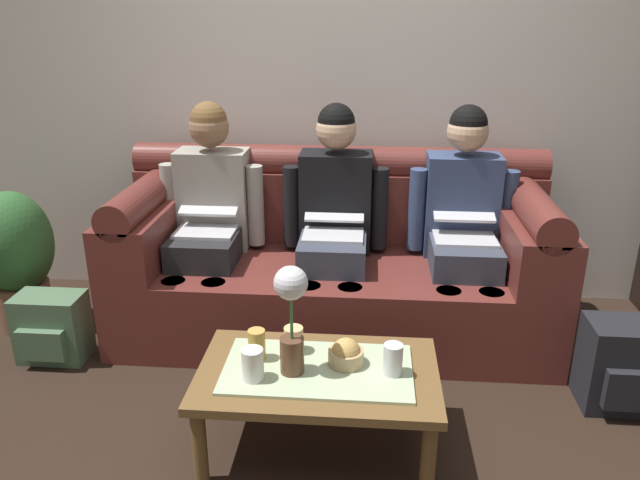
% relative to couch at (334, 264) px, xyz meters
% --- Properties ---
extents(ground_plane, '(14.00, 14.00, 0.00)m').
position_rel_couch_xyz_m(ground_plane, '(-0.00, -1.17, -0.37)').
color(ground_plane, black).
extents(back_wall_patterned, '(6.00, 0.12, 2.90)m').
position_rel_couch_xyz_m(back_wall_patterned, '(-0.00, 0.53, 1.08)').
color(back_wall_patterned, silver).
rests_on(back_wall_patterned, ground_plane).
extents(couch, '(2.27, 0.88, 0.96)m').
position_rel_couch_xyz_m(couch, '(0.00, 0.00, 0.00)').
color(couch, maroon).
rests_on(couch, ground_plane).
extents(person_left, '(0.56, 0.67, 1.22)m').
position_rel_couch_xyz_m(person_left, '(-0.67, -0.00, 0.29)').
color(person_left, '#232326').
rests_on(person_left, ground_plane).
extents(person_middle, '(0.56, 0.67, 1.22)m').
position_rel_couch_xyz_m(person_middle, '(-0.00, -0.00, 0.29)').
color(person_middle, '#383D4C').
rests_on(person_middle, ground_plane).
extents(person_right, '(0.56, 0.67, 1.22)m').
position_rel_couch_xyz_m(person_right, '(0.67, -0.00, 0.29)').
color(person_right, '#383D4C').
rests_on(person_right, ground_plane).
extents(coffee_table, '(0.93, 0.57, 0.37)m').
position_rel_couch_xyz_m(coffee_table, '(-0.00, -1.03, -0.05)').
color(coffee_table, brown).
rests_on(coffee_table, ground_plane).
extents(flower_vase, '(0.13, 0.13, 0.43)m').
position_rel_couch_xyz_m(flower_vase, '(-0.09, -1.07, 0.26)').
color(flower_vase, brown).
rests_on(flower_vase, coffee_table).
extents(snack_bowl, '(0.14, 0.14, 0.11)m').
position_rel_couch_xyz_m(snack_bowl, '(0.11, -0.99, 0.04)').
color(snack_bowl, tan).
rests_on(snack_bowl, coffee_table).
extents(cup_near_left, '(0.08, 0.08, 0.11)m').
position_rel_couch_xyz_m(cup_near_left, '(-0.11, -0.92, 0.06)').
color(cup_near_left, '#DBB77A').
rests_on(cup_near_left, coffee_table).
extents(cup_near_right, '(0.08, 0.08, 0.12)m').
position_rel_couch_xyz_m(cup_near_right, '(-0.23, -1.13, 0.06)').
color(cup_near_right, white).
rests_on(cup_near_right, coffee_table).
extents(cup_far_center, '(0.07, 0.07, 0.13)m').
position_rel_couch_xyz_m(cup_far_center, '(-0.24, -0.99, 0.07)').
color(cup_far_center, gold).
rests_on(cup_far_center, coffee_table).
extents(cup_far_left, '(0.07, 0.07, 0.12)m').
position_rel_couch_xyz_m(cup_far_left, '(0.29, -1.05, 0.06)').
color(cup_far_left, silver).
rests_on(cup_far_left, coffee_table).
extents(backpack_right, '(0.35, 0.28, 0.40)m').
position_rel_couch_xyz_m(backpack_right, '(1.32, -0.64, -0.17)').
color(backpack_right, black).
rests_on(backpack_right, ground_plane).
extents(backpack_left, '(0.33, 0.25, 0.35)m').
position_rel_couch_xyz_m(backpack_left, '(-1.39, -0.46, -0.20)').
color(backpack_left, '#4C6B4C').
rests_on(backpack_left, ground_plane).
extents(potted_plant, '(0.40, 0.40, 0.78)m').
position_rel_couch_xyz_m(potted_plant, '(-1.71, -0.15, 0.06)').
color(potted_plant, brown).
rests_on(potted_plant, ground_plane).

